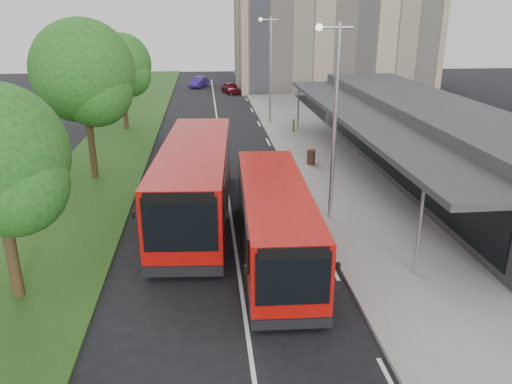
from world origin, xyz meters
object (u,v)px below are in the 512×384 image
lamp_post_near (333,112)px  car_near (231,88)px  tree_far (121,68)px  bus_second (196,181)px  lamp_post_far (269,64)px  car_far (199,82)px  tree_mid (84,78)px  bus_main (275,221)px  litter_bin (311,157)px  bollard (293,126)px

lamp_post_near → car_near: lamp_post_near is taller
tree_far → bus_second: tree_far is taller
bus_second → car_near: 35.35m
lamp_post_far → car_near: (-2.18, 16.23, -4.12)m
lamp_post_near → car_far: lamp_post_near is taller
tree_mid → car_far: tree_mid is taller
lamp_post_far → bus_second: size_ratio=0.69×
lamp_post_near → bus_second: (-5.60, 1.06, -3.06)m
bus_main → litter_bin: size_ratio=11.39×
lamp_post_near → litter_bin: (0.93, 7.99, -4.14)m
lamp_post_far → litter_bin: size_ratio=9.38×
litter_bin → bus_main: bearing=-108.4°
lamp_post_far → bollard: size_ratio=8.40×
lamp_post_near → bus_main: lamp_post_near is taller
bus_main → car_near: bearing=91.3°
lamp_post_far → lamp_post_near: bearing=-90.0°
tree_far → lamp_post_far: size_ratio=0.89×
tree_far → litter_bin: tree_far is taller
lamp_post_near → car_near: size_ratio=2.27×
bus_second → tree_far: bearing=111.2°
tree_far → bollard: (12.46, -2.79, -3.98)m
tree_mid → bollard: size_ratio=8.72×
tree_mid → car_near: bearing=73.0°
bollard → car_far: car_far is taller
litter_bin → tree_far: bearing=137.5°
lamp_post_far → car_near: lamp_post_far is taller
tree_far → litter_bin: size_ratio=8.36×
litter_bin → bollard: size_ratio=0.90×
bus_main → tree_mid: bearing=132.0°
tree_far → bus_main: 23.81m
litter_bin → tree_mid: bearing=-175.6°
tree_far → litter_bin: 16.85m
tree_far → car_far: (5.43, 22.33, -4.01)m
tree_far → bus_second: 19.05m
litter_bin → lamp_post_near: bearing=-96.6°
lamp_post_near → bollard: size_ratio=8.40×
lamp_post_near → litter_bin: size_ratio=9.38×
bollard → lamp_post_near: bearing=-94.7°
car_far → bus_main: bearing=-65.4°
bus_main → bollard: size_ratio=10.20×
tree_mid → bus_main: 13.68m
litter_bin → bollard: 8.28m
tree_mid → litter_bin: size_ratio=9.73×
bus_main → bus_second: 4.97m
lamp_post_near → car_near: 36.53m
bollard → car_far: 26.09m
bus_main → bollard: bearing=80.2°
bus_second → car_far: bus_second is taller
tree_far → bollard: tree_far is taller
bollard → lamp_post_far: bearing=109.7°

